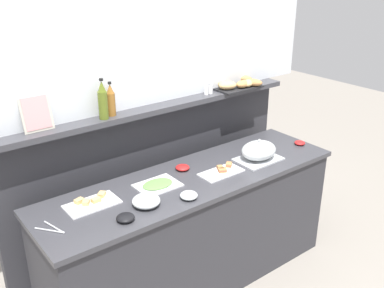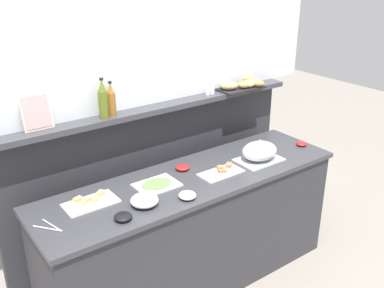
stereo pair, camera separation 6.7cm
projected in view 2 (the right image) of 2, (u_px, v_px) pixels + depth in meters
The scene contains 20 objects.
ground_plane at pixel (152, 243), 3.88m from camera, with size 12.00×12.00×0.00m, color gray.
buffet_counter at pixel (193, 231), 3.26m from camera, with size 2.27×0.64×0.90m.
back_ledge_unit at pixel (156, 178), 3.53m from camera, with size 2.45×0.22×1.32m.
upper_wall_panel at pixel (148, 13), 3.06m from camera, with size 3.05×0.08×1.28m, color silver.
sandwich_platter_side at pixel (222, 172), 3.14m from camera, with size 0.32×0.16×0.04m.
sandwich_platter_front at pixel (91, 202), 2.76m from camera, with size 0.33×0.18×0.04m.
cold_cuts_platter at pixel (157, 184), 2.97m from camera, with size 0.29×0.22×0.02m.
serving_cloche at pixel (259, 152), 3.31m from camera, with size 0.34×0.24×0.17m.
glass_bowl_large at pixel (144, 201), 2.72m from camera, with size 0.18×0.18×0.07m.
glass_bowl_medium at pixel (187, 196), 2.81m from camera, with size 0.11×0.11×0.05m.
condiment_bowl_teal at pixel (183, 167), 3.19m from camera, with size 0.10×0.10×0.04m, color red.
condiment_bowl_cream at pixel (123, 217), 2.58m from camera, with size 0.11×0.11×0.04m, color black.
condiment_bowl_red at pixel (302, 144), 3.60m from camera, with size 0.09×0.09×0.03m, color red.
serving_tongs at pixel (50, 227), 2.51m from camera, with size 0.12×0.18×0.01m.
vinegar_bottle_amber at pixel (111, 100), 3.00m from camera, with size 0.06×0.06×0.24m.
olive_oil_bottle at pixel (103, 100), 2.93m from camera, with size 0.06×0.06×0.28m.
salt_shaker at pixel (208, 89), 3.47m from camera, with size 0.03×0.03×0.09m.
pepper_shaker at pixel (212, 88), 3.49m from camera, with size 0.03×0.03×0.09m.
bread_basket at pixel (241, 84), 3.63m from camera, with size 0.43×0.32×0.08m.
framed_picture at pixel (36, 112), 2.74m from camera, with size 0.19×0.07×0.23m.
Camera 2 is at (-1.63, -2.21, 2.32)m, focal length 41.37 mm.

